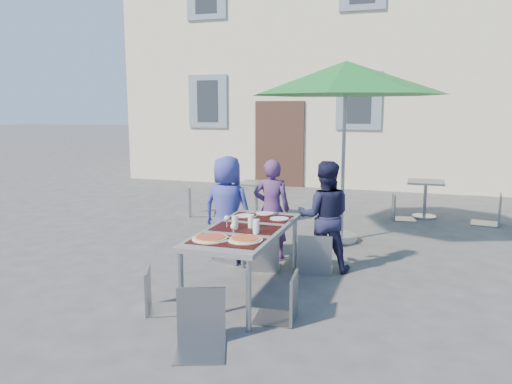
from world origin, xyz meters
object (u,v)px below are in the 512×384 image
(pizza_near_left, at_px, (211,238))
(cafe_table_0, at_px, (256,195))
(chair_1, at_px, (265,232))
(child_2, at_px, (324,216))
(dining_table, at_px, (245,233))
(chair_5, at_px, (200,285))
(pizza_near_right, at_px, (245,239))
(chair_4, at_px, (285,269))
(child_0, at_px, (227,208))
(chair_3, at_px, (156,265))
(patio_umbrella, at_px, (346,79))
(bg_chair_l_0, at_px, (195,183))
(bg_chair_l_1, at_px, (400,191))
(child_1, at_px, (272,209))
(bg_chair_r_0, at_px, (279,187))
(bg_chair_r_1, at_px, (494,190))
(chair_0, at_px, (229,226))
(cafe_table_1, at_px, (425,194))
(chair_2, at_px, (316,229))

(pizza_near_left, height_order, cafe_table_0, pizza_near_left)
(chair_1, height_order, cafe_table_0, chair_1)
(cafe_table_0, bearing_deg, child_2, -56.45)
(dining_table, bearing_deg, chair_5, -87.77)
(pizza_near_right, xyz_separation_m, cafe_table_0, (-1.29, 4.28, -0.35))
(chair_4, bearing_deg, pizza_near_left, -176.82)
(child_0, height_order, chair_1, child_0)
(chair_3, bearing_deg, patio_umbrella, 67.42)
(pizza_near_right, xyz_separation_m, chair_5, (-0.12, -0.80, -0.21))
(pizza_near_left, distance_m, bg_chair_l_0, 4.67)
(bg_chair_l_1, bearing_deg, cafe_table_0, -166.00)
(child_0, relative_size, child_1, 1.04)
(bg_chair_l_1, bearing_deg, child_0, -122.57)
(child_1, relative_size, chair_3, 1.62)
(pizza_near_left, relative_size, chair_1, 0.44)
(bg_chair_r_0, xyz_separation_m, bg_chair_l_1, (2.10, 0.71, -0.07))
(pizza_near_left, xyz_separation_m, bg_chair_r_0, (-0.51, 4.27, -0.17))
(patio_umbrella, bearing_deg, chair_5, -98.98)
(pizza_near_right, bearing_deg, chair_5, -98.64)
(dining_table, relative_size, bg_chair_l_1, 2.03)
(chair_4, xyz_separation_m, cafe_table_0, (-1.70, 4.30, -0.09))
(bg_chair_r_1, bearing_deg, chair_1, -130.11)
(chair_5, distance_m, bg_chair_r_0, 5.06)
(pizza_near_right, distance_m, patio_umbrella, 3.52)
(chair_0, distance_m, cafe_table_1, 4.43)
(child_1, distance_m, bg_chair_l_0, 3.09)
(patio_umbrella, bearing_deg, pizza_near_left, -104.74)
(chair_5, bearing_deg, dining_table, 92.23)
(pizza_near_left, distance_m, cafe_table_0, 4.46)
(chair_3, xyz_separation_m, bg_chair_l_0, (-1.59, 4.30, 0.14))
(chair_4, height_order, bg_chair_r_1, bg_chair_r_1)
(child_0, bearing_deg, pizza_near_left, 110.32)
(pizza_near_left, xyz_separation_m, chair_5, (0.21, -0.73, -0.21))
(pizza_near_right, height_order, child_2, child_2)
(chair_3, bearing_deg, chair_4, 8.19)
(chair_1, height_order, chair_2, chair_2)
(chair_1, relative_size, bg_chair_r_0, 0.84)
(dining_table, height_order, pizza_near_left, pizza_near_left)
(bg_chair_l_1, bearing_deg, child_1, -117.20)
(chair_0, bearing_deg, bg_chair_r_0, 91.59)
(chair_0, height_order, chair_2, chair_2)
(child_1, distance_m, bg_chair_r_1, 4.41)
(pizza_near_right, distance_m, bg_chair_r_1, 5.74)
(child_2, relative_size, patio_umbrella, 0.48)
(chair_2, bearing_deg, bg_chair_l_1, 76.17)
(child_2, xyz_separation_m, chair_2, (-0.08, -0.14, -0.14))
(child_2, xyz_separation_m, patio_umbrella, (-0.00, 1.47, 1.75))
(dining_table, bearing_deg, cafe_table_0, 106.49)
(chair_3, height_order, chair_4, chair_4)
(chair_2, height_order, bg_chair_l_0, bg_chair_l_0)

